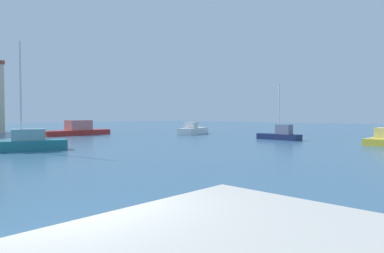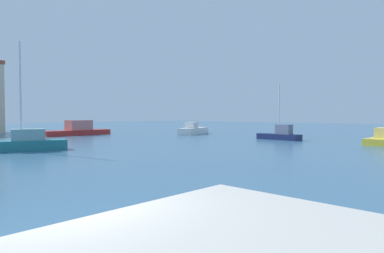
{
  "view_description": "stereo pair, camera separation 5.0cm",
  "coord_description": "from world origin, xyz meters",
  "px_view_note": "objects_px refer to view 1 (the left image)",
  "views": [
    {
      "loc": [
        -2.47,
        -5.06,
        2.41
      ],
      "look_at": [
        21.5,
        17.69,
        1.27
      ],
      "focal_mm": 31.33,
      "sensor_mm": 36.0,
      "label": 1
    },
    {
      "loc": [
        -2.43,
        -5.09,
        2.41
      ],
      "look_at": [
        21.5,
        17.69,
        1.27
      ],
      "focal_mm": 31.33,
      "sensor_mm": 36.0,
      "label": 2
    }
  ],
  "objects_px": {
    "motorboat_red_distant_north": "(77,130)",
    "sailboat_teal_behind_lamppost": "(23,142)",
    "sailboat_navy_inner_mooring": "(280,134)",
    "motorboat_white_outer_mooring": "(193,130)"
  },
  "relations": [
    {
      "from": "motorboat_red_distant_north",
      "to": "sailboat_teal_behind_lamppost",
      "type": "bearing_deg",
      "value": -128.48
    },
    {
      "from": "sailboat_navy_inner_mooring",
      "to": "motorboat_red_distant_north",
      "type": "distance_m",
      "value": 23.69
    },
    {
      "from": "motorboat_red_distant_north",
      "to": "sailboat_navy_inner_mooring",
      "type": "bearing_deg",
      "value": -65.36
    },
    {
      "from": "sailboat_navy_inner_mooring",
      "to": "motorboat_white_outer_mooring",
      "type": "distance_m",
      "value": 12.71
    },
    {
      "from": "sailboat_teal_behind_lamppost",
      "to": "sailboat_navy_inner_mooring",
      "type": "bearing_deg",
      "value": -19.44
    },
    {
      "from": "motorboat_white_outer_mooring",
      "to": "motorboat_red_distant_north",
      "type": "distance_m",
      "value": 14.08
    },
    {
      "from": "motorboat_white_outer_mooring",
      "to": "motorboat_red_distant_north",
      "type": "relative_size",
      "value": 0.7
    },
    {
      "from": "sailboat_teal_behind_lamppost",
      "to": "sailboat_navy_inner_mooring",
      "type": "distance_m",
      "value": 22.35
    },
    {
      "from": "sailboat_teal_behind_lamppost",
      "to": "motorboat_white_outer_mooring",
      "type": "height_order",
      "value": "sailboat_teal_behind_lamppost"
    },
    {
      "from": "sailboat_navy_inner_mooring",
      "to": "motorboat_red_distant_north",
      "type": "height_order",
      "value": "sailboat_navy_inner_mooring"
    }
  ]
}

